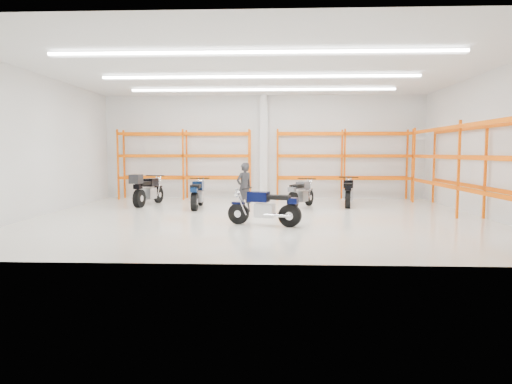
{
  "coord_description": "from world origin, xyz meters",
  "views": [
    {
      "loc": [
        0.49,
        -14.11,
        2.03
      ],
      "look_at": [
        -0.12,
        0.5,
        0.75
      ],
      "focal_mm": 32.0,
      "sensor_mm": 36.0,
      "label": 1
    }
  ],
  "objects_px": {
    "motorcycle_back_c": "(300,194)",
    "motorcycle_back_d": "(348,193)",
    "standing_man": "(244,187)",
    "structural_column": "(264,147)",
    "motorcycle_main": "(267,208)",
    "motorcycle_back_b": "(197,195)",
    "motorcycle_back_a": "(147,190)"
  },
  "relations": [
    {
      "from": "motorcycle_back_c",
      "to": "structural_column",
      "type": "distance_m",
      "value": 4.04
    },
    {
      "from": "motorcycle_back_c",
      "to": "motorcycle_back_d",
      "type": "height_order",
      "value": "motorcycle_back_d"
    },
    {
      "from": "motorcycle_main",
      "to": "standing_man",
      "type": "xyz_separation_m",
      "value": [
        -0.83,
        2.88,
        0.35
      ]
    },
    {
      "from": "motorcycle_main",
      "to": "motorcycle_back_c",
      "type": "relative_size",
      "value": 1.03
    },
    {
      "from": "motorcycle_back_a",
      "to": "standing_man",
      "type": "relative_size",
      "value": 1.42
    },
    {
      "from": "motorcycle_main",
      "to": "motorcycle_back_d",
      "type": "xyz_separation_m",
      "value": [
        2.96,
        4.69,
        0.02
      ]
    },
    {
      "from": "motorcycle_main",
      "to": "motorcycle_back_d",
      "type": "bearing_deg",
      "value": 57.72
    },
    {
      "from": "structural_column",
      "to": "motorcycle_back_a",
      "type": "bearing_deg",
      "value": -146.18
    },
    {
      "from": "motorcycle_back_a",
      "to": "standing_man",
      "type": "xyz_separation_m",
      "value": [
        3.82,
        -1.64,
        0.25
      ]
    },
    {
      "from": "motorcycle_back_a",
      "to": "motorcycle_back_d",
      "type": "height_order",
      "value": "motorcycle_back_a"
    },
    {
      "from": "motorcycle_main",
      "to": "standing_man",
      "type": "bearing_deg",
      "value": 105.99
    },
    {
      "from": "motorcycle_back_c",
      "to": "motorcycle_back_a",
      "type": "bearing_deg",
      "value": 175.74
    },
    {
      "from": "motorcycle_main",
      "to": "motorcycle_back_a",
      "type": "relative_size",
      "value": 0.87
    },
    {
      "from": "motorcycle_back_b",
      "to": "motorcycle_back_c",
      "type": "relative_size",
      "value": 1.09
    },
    {
      "from": "standing_man",
      "to": "motorcycle_back_d",
      "type": "bearing_deg",
      "value": 163.71
    },
    {
      "from": "motorcycle_back_c",
      "to": "motorcycle_main",
      "type": "bearing_deg",
      "value": -105.51
    },
    {
      "from": "motorcycle_back_c",
      "to": "structural_column",
      "type": "xyz_separation_m",
      "value": [
        -1.42,
        3.36,
        1.75
      ]
    },
    {
      "from": "motorcycle_back_a",
      "to": "structural_column",
      "type": "xyz_separation_m",
      "value": [
        4.37,
        2.93,
        1.66
      ]
    },
    {
      "from": "motorcycle_back_b",
      "to": "motorcycle_back_c",
      "type": "distance_m",
      "value": 3.74
    },
    {
      "from": "structural_column",
      "to": "motorcycle_back_d",
      "type": "bearing_deg",
      "value": -40.43
    },
    {
      "from": "standing_man",
      "to": "structural_column",
      "type": "height_order",
      "value": "structural_column"
    },
    {
      "from": "motorcycle_main",
      "to": "motorcycle_back_c",
      "type": "height_order",
      "value": "motorcycle_back_c"
    },
    {
      "from": "motorcycle_back_d",
      "to": "motorcycle_back_c",
      "type": "bearing_deg",
      "value": -161.95
    },
    {
      "from": "motorcycle_main",
      "to": "motorcycle_back_d",
      "type": "height_order",
      "value": "motorcycle_back_d"
    },
    {
      "from": "standing_man",
      "to": "motorcycle_main",
      "type": "bearing_deg",
      "value": 64.23
    },
    {
      "from": "motorcycle_back_c",
      "to": "standing_man",
      "type": "xyz_separation_m",
      "value": [
        -1.96,
        -1.21,
        0.35
      ]
    },
    {
      "from": "motorcycle_back_a",
      "to": "structural_column",
      "type": "distance_m",
      "value": 5.51
    },
    {
      "from": "motorcycle_back_c",
      "to": "structural_column",
      "type": "bearing_deg",
      "value": 112.87
    },
    {
      "from": "structural_column",
      "to": "motorcycle_back_b",
      "type": "bearing_deg",
      "value": -122.12
    },
    {
      "from": "motorcycle_back_b",
      "to": "structural_column",
      "type": "relative_size",
      "value": 0.49
    },
    {
      "from": "motorcycle_main",
      "to": "motorcycle_back_d",
      "type": "relative_size",
      "value": 0.94
    },
    {
      "from": "structural_column",
      "to": "motorcycle_back_c",
      "type": "bearing_deg",
      "value": -67.13
    }
  ]
}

